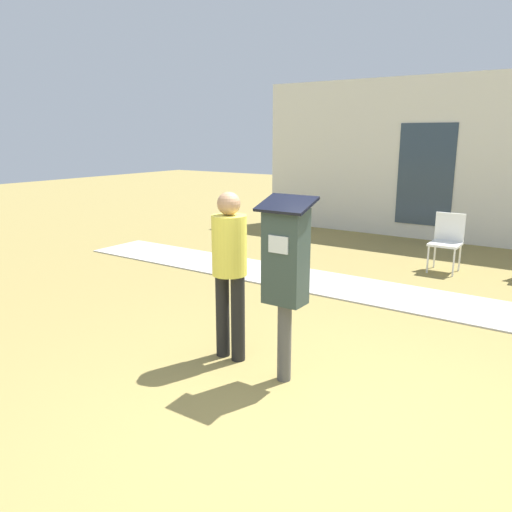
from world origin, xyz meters
name	(u,v)px	position (x,y,z in m)	size (l,w,h in m)	color
ground_plane	(321,424)	(0.00, 0.00, 0.00)	(40.00, 40.00, 0.00)	olive
sidewalk	(439,304)	(0.00, 3.23, 0.01)	(12.00, 1.10, 0.02)	#B7B2A8
building_facade	(506,162)	(0.00, 7.30, 1.60)	(10.00, 0.26, 3.20)	silver
parking_meter	(285,266)	(-0.59, 0.44, 1.02)	(0.44, 0.31, 1.59)	#4C4C4C
person_standing	(230,263)	(-1.24, 0.54, 0.93)	(0.32, 0.32, 1.58)	black
outdoor_chair_left	(447,238)	(-0.36, 4.93, 0.53)	(0.44, 0.44, 0.90)	white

